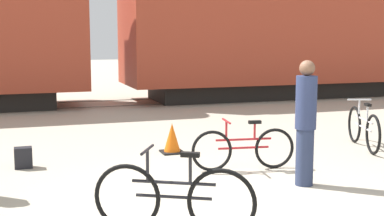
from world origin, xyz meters
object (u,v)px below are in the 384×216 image
object	(u,v)px
freight_train	(105,10)
bicycle_silver	(363,128)
person_in_navy	(306,122)
traffic_cone	(172,139)
backpack	(23,158)
bicycle_black	(174,198)
bicycle_maroon	(243,148)

from	to	relation	value
freight_train	bicycle_silver	xyz separation A→B (m)	(3.57, -8.12, -2.51)
bicycle_silver	person_in_navy	distance (m)	3.06
freight_train	traffic_cone	size ratio (longest dim) A/B	44.95
person_in_navy	backpack	bearing A→B (deg)	139.48
bicycle_black	backpack	size ratio (longest dim) A/B	4.70
person_in_navy	backpack	world-z (taller)	person_in_navy
traffic_cone	person_in_navy	bearing A→B (deg)	-65.31
bicycle_black	bicycle_maroon	distance (m)	2.95
backpack	bicycle_silver	bearing A→B (deg)	-3.87
bicycle_maroon	backpack	world-z (taller)	bicycle_maroon
bicycle_silver	bicycle_black	world-z (taller)	bicycle_black
bicycle_maroon	traffic_cone	size ratio (longest dim) A/B	3.06
bicycle_silver	bicycle_maroon	world-z (taller)	bicycle_silver
traffic_cone	backpack	bearing A→B (deg)	-172.87
freight_train	bicycle_black	world-z (taller)	freight_train
person_in_navy	backpack	xyz separation A→B (m)	(-3.82, 2.30, -0.75)
bicycle_black	traffic_cone	world-z (taller)	bicycle_black
traffic_cone	bicycle_silver	bearing A→B (deg)	-11.79
bicycle_black	backpack	world-z (taller)	bicycle_black
backpack	traffic_cone	size ratio (longest dim) A/B	0.62
freight_train	backpack	size ratio (longest dim) A/B	72.71
bicycle_maroon	person_in_navy	world-z (taller)	person_in_navy
bicycle_black	traffic_cone	distance (m)	4.02
bicycle_silver	bicycle_black	size ratio (longest dim) A/B	1.10
bicycle_silver	bicycle_maroon	distance (m)	2.94
freight_train	traffic_cone	distance (m)	7.83
freight_train	traffic_cone	world-z (taller)	freight_train
person_in_navy	traffic_cone	size ratio (longest dim) A/B	3.26
bicycle_black	traffic_cone	size ratio (longest dim) A/B	2.91
bicycle_silver	traffic_cone	bearing A→B (deg)	168.21
bicycle_silver	bicycle_maroon	size ratio (longest dim) A/B	1.04
bicycle_maroon	person_in_navy	bearing A→B (deg)	-66.12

